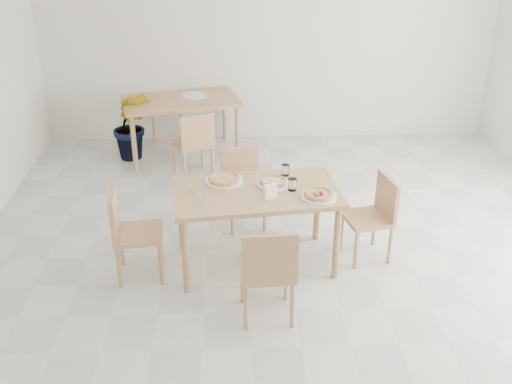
{
  "coord_description": "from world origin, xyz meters",
  "views": [
    {
      "loc": [
        -0.49,
        -4.38,
        3.07
      ],
      "look_at": [
        -0.29,
        0.28,
        0.73
      ],
      "focal_mm": 42.0,
      "sensor_mm": 36.0,
      "label": 1
    }
  ],
  "objects_px": {
    "chair_south": "(268,268)",
    "chair_east": "(375,212)",
    "tumbler_b": "(292,184)",
    "chair_back_s": "(195,141)",
    "pizza_margherita": "(224,179)",
    "pizza_pepperoni": "(319,194)",
    "chair_back_n": "(170,97)",
    "tumbler_a": "(285,170)",
    "plate_empty": "(194,95)",
    "main_table": "(256,199)",
    "second_table": "(181,106)",
    "chair_north": "(242,182)",
    "chair_west": "(129,228)",
    "plate_mushroom": "(273,184)",
    "potted_plant": "(132,126)",
    "plate_margherita": "(224,181)",
    "napkin_holder": "(270,192)",
    "plate_pepperoni": "(319,197)",
    "pizza_mushroom": "(273,181)"
  },
  "relations": [
    {
      "from": "pizza_pepperoni",
      "to": "tumbler_a",
      "type": "bearing_deg",
      "value": 118.01
    },
    {
      "from": "chair_north",
      "to": "chair_west",
      "type": "relative_size",
      "value": 0.94
    },
    {
      "from": "chair_south",
      "to": "chair_west",
      "type": "distance_m",
      "value": 1.35
    },
    {
      "from": "tumbler_a",
      "to": "potted_plant",
      "type": "bearing_deg",
      "value": 128.23
    },
    {
      "from": "napkin_holder",
      "to": "potted_plant",
      "type": "height_order",
      "value": "potted_plant"
    },
    {
      "from": "main_table",
      "to": "chair_back_n",
      "type": "xyz_separation_m",
      "value": [
        -1.06,
        3.39,
        -0.13
      ]
    },
    {
      "from": "chair_north",
      "to": "chair_back_n",
      "type": "relative_size",
      "value": 0.86
    },
    {
      "from": "plate_pepperoni",
      "to": "pizza_margherita",
      "type": "relative_size",
      "value": 0.88
    },
    {
      "from": "chair_south",
      "to": "tumbler_a",
      "type": "relative_size",
      "value": 8.27
    },
    {
      "from": "pizza_pepperoni",
      "to": "plate_empty",
      "type": "relative_size",
      "value": 0.86
    },
    {
      "from": "pizza_pepperoni",
      "to": "chair_back_n",
      "type": "bearing_deg",
      "value": 114.06
    },
    {
      "from": "pizza_pepperoni",
      "to": "potted_plant",
      "type": "height_order",
      "value": "potted_plant"
    },
    {
      "from": "plate_mushroom",
      "to": "plate_empty",
      "type": "height_order",
      "value": "same"
    },
    {
      "from": "main_table",
      "to": "plate_mushroom",
      "type": "height_order",
      "value": "plate_mushroom"
    },
    {
      "from": "chair_north",
      "to": "second_table",
      "type": "xyz_separation_m",
      "value": [
        -0.74,
        1.82,
        0.21
      ]
    },
    {
      "from": "napkin_holder",
      "to": "chair_back_n",
      "type": "relative_size",
      "value": 0.15
    },
    {
      "from": "chair_north",
      "to": "pizza_mushroom",
      "type": "xyz_separation_m",
      "value": [
        0.27,
        -0.68,
        0.32
      ]
    },
    {
      "from": "tumbler_a",
      "to": "pizza_margherita",
      "type": "bearing_deg",
      "value": -167.86
    },
    {
      "from": "chair_west",
      "to": "tumbler_a",
      "type": "bearing_deg",
      "value": -77.93
    },
    {
      "from": "chair_north",
      "to": "chair_east",
      "type": "distance_m",
      "value": 1.39
    },
    {
      "from": "plate_pepperoni",
      "to": "plate_empty",
      "type": "bearing_deg",
      "value": 112.52
    },
    {
      "from": "pizza_mushroom",
      "to": "chair_west",
      "type": "bearing_deg",
      "value": -168.47
    },
    {
      "from": "plate_mushroom",
      "to": "second_table",
      "type": "bearing_deg",
      "value": 111.81
    },
    {
      "from": "chair_back_s",
      "to": "plate_empty",
      "type": "xyz_separation_m",
      "value": [
        -0.04,
        0.86,
        0.28
      ]
    },
    {
      "from": "chair_south",
      "to": "chair_back_n",
      "type": "height_order",
      "value": "chair_back_n"
    },
    {
      "from": "plate_margherita",
      "to": "plate_empty",
      "type": "relative_size",
      "value": 1.06
    },
    {
      "from": "tumbler_b",
      "to": "napkin_holder",
      "type": "relative_size",
      "value": 0.77
    },
    {
      "from": "chair_west",
      "to": "plate_pepperoni",
      "type": "bearing_deg",
      "value": -96.39
    },
    {
      "from": "plate_margherita",
      "to": "napkin_holder",
      "type": "relative_size",
      "value": 2.46
    },
    {
      "from": "chair_south",
      "to": "pizza_mushroom",
      "type": "distance_m",
      "value": 0.99
    },
    {
      "from": "plate_pepperoni",
      "to": "tumbler_b",
      "type": "height_order",
      "value": "tumbler_b"
    },
    {
      "from": "tumbler_b",
      "to": "second_table",
      "type": "relative_size",
      "value": 0.07
    },
    {
      "from": "chair_north",
      "to": "chair_back_n",
      "type": "bearing_deg",
      "value": 96.58
    },
    {
      "from": "pizza_mushroom",
      "to": "chair_back_n",
      "type": "distance_m",
      "value": 3.51
    },
    {
      "from": "chair_west",
      "to": "napkin_holder",
      "type": "bearing_deg",
      "value": -97.2
    },
    {
      "from": "chair_south",
      "to": "potted_plant",
      "type": "relative_size",
      "value": 0.95
    },
    {
      "from": "plate_pepperoni",
      "to": "plate_empty",
      "type": "relative_size",
      "value": 0.96
    },
    {
      "from": "tumbler_b",
      "to": "main_table",
      "type": "bearing_deg",
      "value": 179.22
    },
    {
      "from": "pizza_margherita",
      "to": "pizza_pepperoni",
      "type": "distance_m",
      "value": 0.87
    },
    {
      "from": "chair_south",
      "to": "tumbler_b",
      "type": "relative_size",
      "value": 8.02
    },
    {
      "from": "plate_margherita",
      "to": "pizza_pepperoni",
      "type": "bearing_deg",
      "value": -23.15
    },
    {
      "from": "potted_plant",
      "to": "plate_empty",
      "type": "bearing_deg",
      "value": 16.44
    },
    {
      "from": "chair_east",
      "to": "plate_margherita",
      "type": "relative_size",
      "value": 2.33
    },
    {
      "from": "plate_empty",
      "to": "chair_west",
      "type": "bearing_deg",
      "value": -98.48
    },
    {
      "from": "pizza_pepperoni",
      "to": "second_table",
      "type": "distance_m",
      "value": 3.1
    },
    {
      "from": "main_table",
      "to": "second_table",
      "type": "bearing_deg",
      "value": 101.16
    },
    {
      "from": "chair_north",
      "to": "tumbler_b",
      "type": "xyz_separation_m",
      "value": [
        0.42,
        -0.8,
        0.35
      ]
    },
    {
      "from": "napkin_holder",
      "to": "pizza_pepperoni",
      "type": "bearing_deg",
      "value": -23.81
    },
    {
      "from": "tumbler_b",
      "to": "chair_back_s",
      "type": "relative_size",
      "value": 0.13
    },
    {
      "from": "chair_south",
      "to": "chair_east",
      "type": "bearing_deg",
      "value": -140.91
    }
  ]
}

